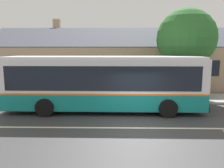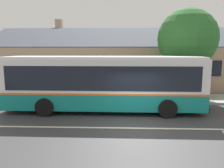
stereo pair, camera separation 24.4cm
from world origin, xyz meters
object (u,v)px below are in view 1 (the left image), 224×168
street_tree_primary (187,40)px  bus_stop_sign (194,79)px  transit_bus (104,82)px  bench_by_building (22,91)px

street_tree_primary → bus_stop_sign: size_ratio=2.73×
transit_bus → street_tree_primary: street_tree_primary is taller
bench_by_building → street_tree_primary: size_ratio=0.28×
transit_bus → street_tree_primary: 7.45m
street_tree_primary → bus_stop_sign: (0.12, -1.69, -2.63)m
bus_stop_sign → transit_bus: bearing=-160.8°
transit_bus → street_tree_primary: size_ratio=1.74×
bus_stop_sign → street_tree_primary: bearing=94.1°
street_tree_primary → bus_stop_sign: bearing=-85.9°
bench_by_building → street_tree_primary: 12.66m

